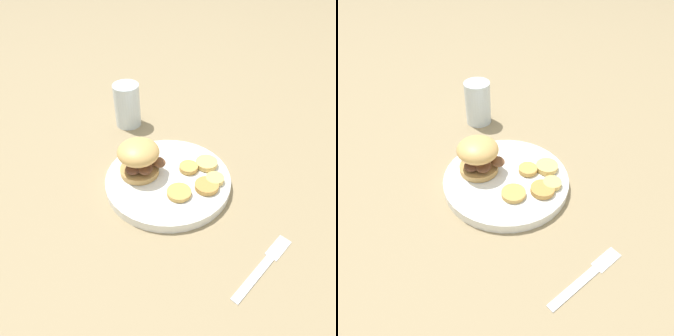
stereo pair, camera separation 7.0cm
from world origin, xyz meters
TOP-DOWN VIEW (x-y plane):
  - ground_plane at (0.00, 0.00)m, footprint 4.00×4.00m
  - dinner_plate at (0.00, 0.00)m, footprint 0.28×0.28m
  - sandwich at (-0.03, 0.06)m, footprint 0.10×0.10m
  - potato_round_0 at (0.09, -0.04)m, footprint 0.05×0.05m
  - potato_round_1 at (0.06, -0.09)m, footprint 0.04×0.04m
  - potato_round_2 at (-0.03, -0.05)m, footprint 0.05×0.05m
  - potato_round_3 at (0.05, -0.02)m, footprint 0.04×0.04m
  - potato_round_4 at (0.03, -0.08)m, footprint 0.05×0.05m
  - fork at (-0.05, -0.27)m, footprint 0.17×0.03m
  - drinking_glass at (0.11, 0.24)m, footprint 0.07×0.07m

SIDE VIEW (x-z plane):
  - ground_plane at x=0.00m, z-range 0.00..0.00m
  - fork at x=-0.05m, z-range 0.00..0.00m
  - dinner_plate at x=0.00m, z-range 0.00..0.02m
  - potato_round_2 at x=-0.03m, z-range 0.02..0.03m
  - potato_round_3 at x=0.05m, z-range 0.02..0.03m
  - potato_round_4 at x=0.03m, z-range 0.02..0.03m
  - potato_round_1 at x=0.06m, z-range 0.02..0.03m
  - potato_round_0 at x=0.09m, z-range 0.02..0.04m
  - drinking_glass at x=0.11m, z-range 0.00..0.12m
  - sandwich at x=-0.03m, z-range 0.03..0.11m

